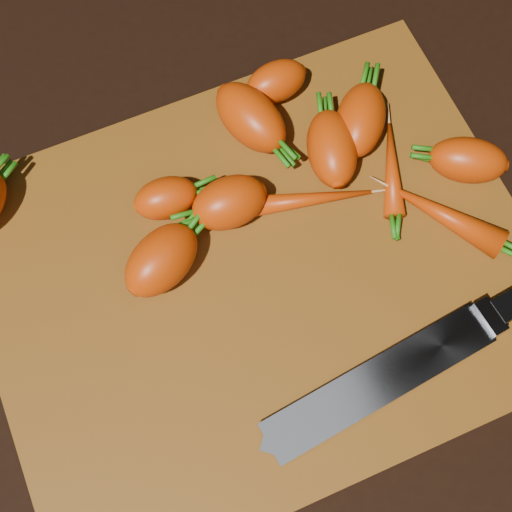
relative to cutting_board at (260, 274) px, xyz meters
name	(u,v)px	position (x,y,z in m)	size (l,w,h in m)	color
ground	(260,278)	(0.00, 0.00, -0.01)	(2.00, 2.00, 0.01)	black
cutting_board	(260,274)	(0.00, 0.00, 0.00)	(0.50, 0.40, 0.01)	brown
carrot_1	(229,203)	(0.00, 0.07, 0.03)	(0.07, 0.05, 0.05)	#D53F0A
carrot_2	(251,117)	(0.05, 0.14, 0.03)	(0.09, 0.05, 0.05)	#D53F0A
carrot_3	(332,148)	(0.11, 0.08, 0.03)	(0.08, 0.05, 0.05)	#D53F0A
carrot_4	(276,82)	(0.09, 0.17, 0.03)	(0.06, 0.04, 0.04)	#D53F0A
carrot_5	(166,198)	(-0.05, 0.09, 0.03)	(0.06, 0.04, 0.04)	#D53F0A
carrot_6	(468,160)	(0.22, 0.02, 0.03)	(0.07, 0.04, 0.04)	#D53F0A
carrot_7	(392,169)	(0.15, 0.04, 0.02)	(0.10, 0.02, 0.02)	#D53F0A
carrot_8	(303,200)	(0.06, 0.05, 0.02)	(0.13, 0.02, 0.02)	#D53F0A
carrot_9	(446,217)	(0.18, -0.02, 0.02)	(0.11, 0.03, 0.03)	#D53F0A
carrot_10	(161,260)	(-0.08, 0.04, 0.03)	(0.08, 0.05, 0.05)	#D53F0A
carrot_11	(360,120)	(0.15, 0.10, 0.03)	(0.08, 0.05, 0.05)	#D53F0A
knife	(400,369)	(0.07, -0.13, 0.01)	(0.35, 0.07, 0.02)	gray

